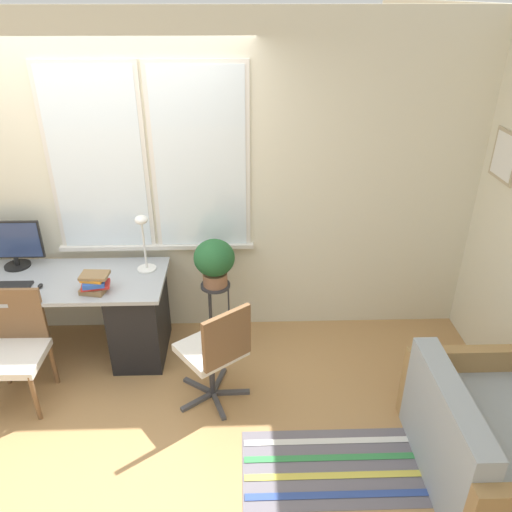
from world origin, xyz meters
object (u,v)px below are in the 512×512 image
at_px(keyboard, 3,286).
at_px(office_chair_swivel, 216,351).
at_px(monitor, 12,244).
at_px(potted_plant, 214,260).
at_px(book_stack, 94,283).
at_px(plant_stand, 216,292).
at_px(desk_chair_wooden, 15,347).
at_px(desk_lamp, 143,235).
at_px(couch_loveseat, 484,446).
at_px(mouse, 40,286).

xyz_separation_m(keyboard, office_chair_swivel, (1.66, -0.49, -0.28)).
bearing_deg(monitor, potted_plant, -4.74).
bearing_deg(keyboard, book_stack, -6.17).
distance_m(plant_stand, potted_plant, 0.31).
xyz_separation_m(keyboard, book_stack, (0.73, -0.08, 0.06)).
bearing_deg(potted_plant, plant_stand, 26.57).
xyz_separation_m(desk_chair_wooden, potted_plant, (1.46, 0.58, 0.39)).
height_order(desk_lamp, potted_plant, desk_lamp).
relative_size(book_stack, couch_loveseat, 0.20).
xyz_separation_m(mouse, office_chair_swivel, (1.37, -0.48, -0.29)).
relative_size(monitor, potted_plant, 1.21).
height_order(keyboard, book_stack, book_stack).
xyz_separation_m(book_stack, desk_chair_wooden, (-0.56, -0.30, -0.36)).
xyz_separation_m(mouse, desk_lamp, (0.78, 0.26, 0.30)).
distance_m(monitor, desk_lamp, 1.10).
bearing_deg(desk_chair_wooden, plant_stand, 22.39).
bearing_deg(office_chair_swivel, keyboard, -53.64).
distance_m(monitor, book_stack, 0.87).
distance_m(couch_loveseat, potted_plant, 2.31).
bearing_deg(potted_plant, couch_loveseat, -39.50).
bearing_deg(mouse, book_stack, -8.94).
relative_size(mouse, potted_plant, 0.15).
distance_m(keyboard, desk_lamp, 1.14).
distance_m(keyboard, potted_plant, 1.65).
bearing_deg(mouse, potted_plant, 8.96).
bearing_deg(potted_plant, book_stack, -162.64).
bearing_deg(office_chair_swivel, monitor, -63.48).
xyz_separation_m(desk_chair_wooden, plant_stand, (1.46, 0.58, 0.08)).
bearing_deg(desk_chair_wooden, book_stack, 28.87).
bearing_deg(desk_chair_wooden, potted_plant, 22.39).
bearing_deg(keyboard, plant_stand, 7.07).
distance_m(mouse, desk_chair_wooden, 0.49).
xyz_separation_m(couch_loveseat, plant_stand, (-1.72, 1.42, 0.27)).
bearing_deg(plant_stand, keyboard, -172.93).
height_order(book_stack, potted_plant, potted_plant).
height_order(keyboard, desk_lamp, desk_lamp).
bearing_deg(couch_loveseat, office_chair_swivel, 66.85).
relative_size(book_stack, plant_stand, 0.39).
height_order(mouse, desk_chair_wooden, desk_chair_wooden).
bearing_deg(keyboard, potted_plant, 7.07).
distance_m(mouse, potted_plant, 1.36).
relative_size(book_stack, desk_chair_wooden, 0.28).
bearing_deg(couch_loveseat, monitor, 65.24).
relative_size(keyboard, desk_chair_wooden, 0.49).
relative_size(desk_chair_wooden, plant_stand, 1.40).
distance_m(desk_lamp, plant_stand, 0.77).
xyz_separation_m(keyboard, desk_lamp, (1.07, 0.26, 0.31)).
bearing_deg(desk_chair_wooden, keyboard, 114.88).
bearing_deg(keyboard, office_chair_swivel, -16.50).
xyz_separation_m(desk_lamp, couch_loveseat, (2.29, -1.47, -0.80)).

